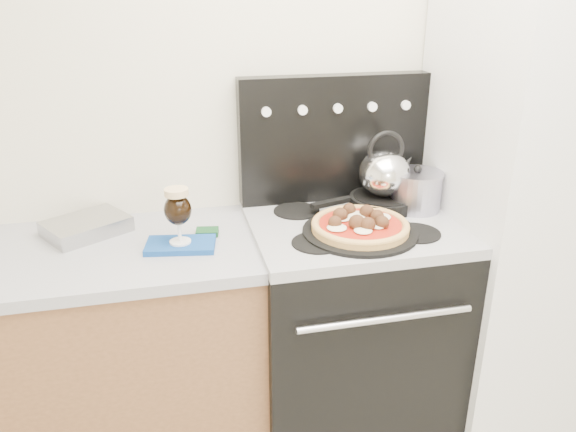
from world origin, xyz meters
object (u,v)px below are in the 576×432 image
object	(u,v)px
beer_glass	(178,216)
pizza_pan	(360,232)
skillet	(382,202)
fridge	(525,202)
stock_pot	(416,192)
base_cabinet	(61,368)
stove_body	(348,331)
pizza	(360,224)
oven_mitt	(181,245)
tea_kettle	(385,170)

from	to	relation	value
beer_glass	pizza_pan	distance (m)	0.64
skillet	pizza_pan	bearing A→B (deg)	-128.04
fridge	stock_pot	world-z (taller)	fridge
base_cabinet	stove_body	distance (m)	1.11
pizza_pan	pizza	xyz separation A→B (m)	(0.00, 0.00, 0.03)
oven_mitt	stock_pot	distance (m)	0.93
oven_mitt	stock_pot	bearing A→B (deg)	6.80
stove_body	pizza_pan	world-z (taller)	pizza_pan
pizza_pan	skillet	size ratio (longest dim) A/B	1.57
base_cabinet	pizza	size ratio (longest dim) A/B	4.21
base_cabinet	skillet	bearing A→B (deg)	4.25
stove_body	pizza_pan	bearing A→B (deg)	-96.09
stove_body	beer_glass	xyz separation A→B (m)	(-0.64, -0.03, 0.58)
base_cabinet	pizza_pan	size ratio (longest dim) A/B	3.54
oven_mitt	pizza_pan	xyz separation A→B (m)	(0.63, -0.07, 0.02)
fridge	skillet	xyz separation A→B (m)	(-0.54, 0.14, -0.01)
base_cabinet	beer_glass	size ratio (longest dim) A/B	7.25
beer_glass	oven_mitt	bearing A→B (deg)	0.00
fridge	stock_pot	distance (m)	0.43
skillet	tea_kettle	world-z (taller)	tea_kettle
stock_pot	stove_body	bearing A→B (deg)	-165.12
stove_body	skillet	size ratio (longest dim) A/B	3.37
stove_body	skillet	bearing A→B (deg)	36.25
base_cabinet	tea_kettle	bearing A→B (deg)	4.25
pizza	oven_mitt	bearing A→B (deg)	173.84
oven_mitt	stock_pot	world-z (taller)	stock_pot
skillet	tea_kettle	xyz separation A→B (m)	(-0.00, 0.00, 0.13)
stove_body	skillet	distance (m)	0.54
oven_mitt	pizza	distance (m)	0.63
skillet	pizza	bearing A→B (deg)	-128.04
stove_body	pizza_pan	xyz separation A→B (m)	(-0.01, -0.10, 0.49)
base_cabinet	pizza_pan	bearing A→B (deg)	-6.65
beer_glass	skillet	world-z (taller)	beer_glass
beer_glass	pizza_pan	bearing A→B (deg)	-6.16
oven_mitt	pizza_pan	world-z (taller)	pizza_pan
base_cabinet	pizza	xyz separation A→B (m)	(1.09, -0.13, 0.53)
base_cabinet	stock_pot	world-z (taller)	stock_pot
pizza	stock_pot	size ratio (longest dim) A/B	1.76
skillet	stock_pot	world-z (taller)	stock_pot
stove_body	tea_kettle	bearing A→B (deg)	36.25
oven_mitt	skillet	distance (m)	0.82
oven_mitt	stock_pot	size ratio (longest dim) A/B	1.20
oven_mitt	skillet	size ratio (longest dim) A/B	0.90
tea_kettle	oven_mitt	bearing A→B (deg)	-169.16
stove_body	oven_mitt	distance (m)	0.79
beer_glass	tea_kettle	size ratio (longest dim) A/B	0.91
pizza_pan	tea_kettle	size ratio (longest dim) A/B	1.86
pizza_pan	stock_pot	bearing A→B (deg)	31.34
stove_body	beer_glass	world-z (taller)	beer_glass
fridge	pizza	world-z (taller)	fridge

